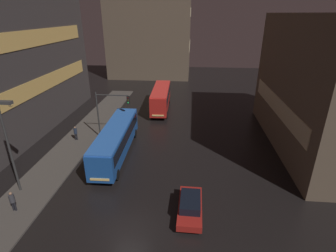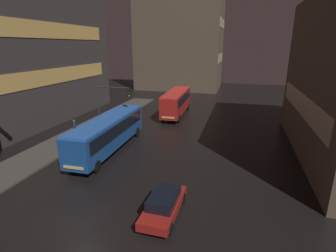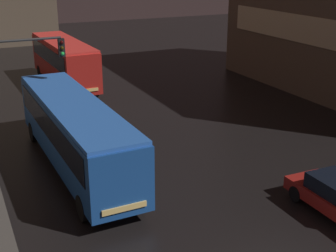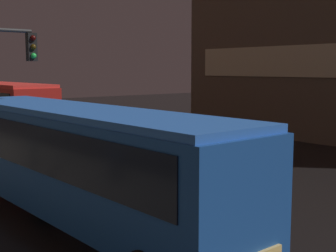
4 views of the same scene
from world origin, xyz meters
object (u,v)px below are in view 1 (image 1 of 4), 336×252
street_lamp_sidewalk (8,134)px  pedestrian_near (75,132)px  pedestrian_mid (12,200)px  traffic_light_main (109,107)px  car_taxi (190,206)px  bus_near (116,138)px  bus_far (161,97)px

street_lamp_sidewalk → pedestrian_near: bearing=86.5°
pedestrian_mid → traffic_light_main: bearing=-94.0°
car_taxi → pedestrian_near: size_ratio=2.65×
pedestrian_near → pedestrian_mid: size_ratio=1.02×
bus_near → pedestrian_mid: 10.60m
bus_near → street_lamp_sidewalk: (-6.20, -6.74, 3.36)m
bus_far → car_taxi: size_ratio=2.29×
traffic_light_main → street_lamp_sidewalk: (-4.50, -10.61, 1.42)m
bus_near → street_lamp_sidewalk: bearing=46.0°
bus_far → traffic_light_main: 11.66m
bus_near → traffic_light_main: bearing=-67.7°
bus_far → traffic_light_main: bearing=64.2°
pedestrian_mid → bus_far: bearing=-97.7°
street_lamp_sidewalk → car_taxi: bearing=-5.6°
bus_near → car_taxi: 11.26m
pedestrian_mid → street_lamp_sidewalk: bearing=-58.5°
bus_far → pedestrian_mid: bearing=68.7°
car_taxi → pedestrian_near: bearing=-38.2°
bus_near → street_lamp_sidewalk: street_lamp_sidewalk is taller
car_taxi → street_lamp_sidewalk: size_ratio=0.56×
bus_far → car_taxi: 23.05m
bus_near → bus_far: (2.96, 14.40, 0.14)m
car_taxi → pedestrian_near: (-13.34, 10.88, 0.40)m
pedestrian_mid → traffic_light_main: size_ratio=0.29×
street_lamp_sidewalk → bus_near: bearing=47.4°
traffic_light_main → pedestrian_near: bearing=-164.4°
pedestrian_near → bus_near: bearing=81.7°
street_lamp_sidewalk → pedestrian_mid: bearing=-70.2°
bus_far → pedestrian_near: (-8.58, -11.63, -0.97)m
pedestrian_near → pedestrian_mid: 11.89m
bus_near → traffic_light_main: 4.65m
car_taxi → bus_near: bearing=-45.4°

